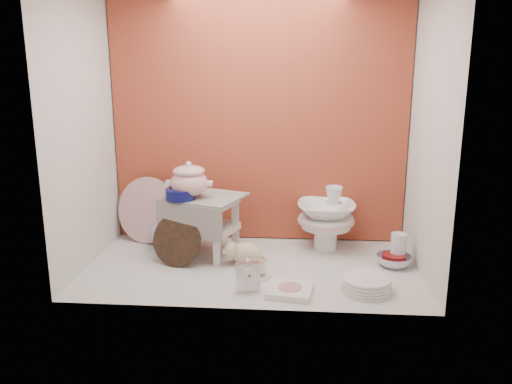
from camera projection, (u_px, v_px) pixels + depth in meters
ground at (252, 267)px, 2.86m from camera, size 1.80×1.80×0.00m
niche_shell at (255, 93)px, 2.81m from camera, size 1.86×1.03×1.53m
step_stool at (205, 225)px, 3.01m from camera, size 0.51×0.47×0.35m
soup_tureen at (189, 179)px, 2.90m from camera, size 0.28×0.28×0.21m
cobalt_bowl at (180, 194)px, 2.89m from camera, size 0.18×0.18×0.06m
floral_platter at (147, 210)px, 3.22m from camera, size 0.43×0.23×0.40m
blue_white_vase at (171, 227)px, 3.13m from camera, size 0.29×0.29×0.26m
lacquer_tray at (177, 240)px, 2.86m from camera, size 0.31×0.19×0.28m
mantel_clock at (248, 275)px, 2.54m from camera, size 0.12×0.07×0.17m
plush_pig at (246, 252)px, 2.89m from camera, size 0.23×0.16×0.13m
teacup_saucer at (256, 275)px, 2.73m from camera, size 0.17×0.17×0.01m
gold_rim_teacup at (256, 266)px, 2.72m from camera, size 0.14×0.14×0.09m
lattice_dish at (290, 290)px, 2.54m from camera, size 0.24×0.24×0.03m
dinner_plate_stack at (366, 284)px, 2.55m from camera, size 0.32×0.32×0.07m
crystal_bowl at (394, 261)px, 2.87m from camera, size 0.24×0.24×0.06m
clear_glass_vase at (398, 249)px, 2.88m from camera, size 0.11×0.11×0.18m
porcelain_tower at (326, 218)px, 3.09m from camera, size 0.38×0.38×0.39m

